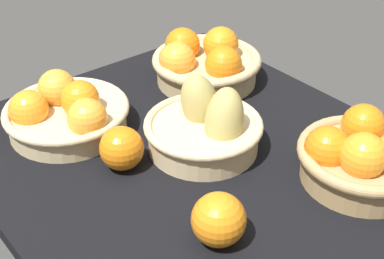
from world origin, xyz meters
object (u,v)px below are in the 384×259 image
object	(u,v)px
loose_orange_front_gap	(122,148)
basket_far_right	(362,156)
basket_far_left	(205,62)
basket_near_left	(66,112)
basket_center_pears	(206,127)
loose_orange_side_gap	(219,220)

from	to	relation	value
loose_orange_front_gap	basket_far_right	bearing A→B (deg)	46.08
basket_far_left	basket_near_left	size ratio (longest dim) A/B	1.00
loose_orange_front_gap	basket_near_left	bearing A→B (deg)	-173.28
basket_center_pears	loose_orange_front_gap	distance (cm)	15.95
basket_center_pears	basket_near_left	xyz separation A→B (cm)	(-21.28, -17.19, -0.33)
basket_far_left	basket_near_left	xyz separation A→B (cm)	(-1.64, -33.42, -0.68)
basket_center_pears	basket_far_right	xyz separation A→B (cm)	(23.83, 14.37, 0.45)
basket_far_left	loose_orange_side_gap	world-z (taller)	basket_far_left
basket_far_left	basket_center_pears	distance (cm)	25.48
loose_orange_side_gap	basket_near_left	bearing A→B (deg)	-175.60
loose_orange_front_gap	basket_far_left	bearing A→B (deg)	115.43
basket_center_pears	basket_far_right	size ratio (longest dim) A/B	0.98
loose_orange_front_gap	loose_orange_side_gap	size ratio (longest dim) A/B	0.95
basket_near_left	loose_orange_front_gap	xyz separation A→B (cm)	(16.60, 1.96, -0.15)
basket_far_left	loose_orange_side_gap	size ratio (longest dim) A/B	2.92
basket_far_left	basket_far_right	bearing A→B (deg)	-2.44
basket_far_left	basket_center_pears	bearing A→B (deg)	-39.56
basket_far_right	loose_orange_side_gap	xyz separation A→B (cm)	(-4.19, -28.41, -0.73)
basket_near_left	loose_orange_front_gap	distance (cm)	16.71
basket_far_left	basket_far_right	xyz separation A→B (cm)	(43.48, -1.86, 0.09)
basket_far_right	loose_orange_front_gap	xyz separation A→B (cm)	(-28.52, -29.61, -0.92)
basket_near_left	basket_far_right	bearing A→B (deg)	34.98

